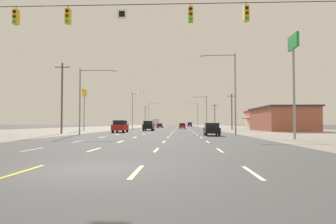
% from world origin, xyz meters
% --- Properties ---
extents(ground_plane, '(572.00, 572.00, 0.00)m').
position_xyz_m(ground_plane, '(0.00, 66.00, 0.00)').
color(ground_plane, '#4C4C4F').
extents(lot_apron_left, '(28.00, 440.00, 0.01)m').
position_xyz_m(lot_apron_left, '(-24.75, 66.00, 0.00)').
color(lot_apron_left, gray).
rests_on(lot_apron_left, ground).
extents(lot_apron_right, '(28.00, 440.00, 0.01)m').
position_xyz_m(lot_apron_right, '(24.75, 66.00, 0.00)').
color(lot_apron_right, gray).
rests_on(lot_apron_right, ground).
extents(lane_markings, '(10.64, 227.60, 0.01)m').
position_xyz_m(lane_markings, '(0.00, 104.50, 0.01)').
color(lane_markings, white).
rests_on(lane_markings, ground).
extents(signal_span_wire, '(26.21, 0.52, 9.66)m').
position_xyz_m(signal_span_wire, '(-0.01, 8.16, 5.67)').
color(signal_span_wire, brown).
rests_on(signal_span_wire, ground).
extents(hatchback_far_right_nearest, '(1.72, 3.90, 1.54)m').
position_xyz_m(hatchback_far_right_nearest, '(6.85, 26.91, 0.78)').
color(hatchback_far_right_nearest, black).
rests_on(hatchback_far_right_nearest, ground).
extents(suv_far_left_near, '(1.98, 4.90, 1.98)m').
position_xyz_m(suv_far_left_near, '(-6.86, 39.43, 1.03)').
color(suv_far_left_near, red).
rests_on(suv_far_left_near, ground).
extents(suv_inner_left_mid, '(1.98, 4.90, 1.98)m').
position_xyz_m(suv_inner_left_mid, '(-3.43, 51.28, 1.03)').
color(suv_inner_left_mid, black).
rests_on(suv_inner_left_mid, ground).
extents(hatchback_inner_right_midfar, '(1.72, 3.90, 1.54)m').
position_xyz_m(hatchback_inner_right_midfar, '(3.54, 72.27, 0.78)').
color(hatchback_inner_right_midfar, red).
rests_on(hatchback_inner_right_midfar, ground).
extents(sedan_inner_left_far, '(1.80, 4.50, 1.46)m').
position_xyz_m(sedan_inner_left_far, '(-3.71, 88.50, 0.76)').
color(sedan_inner_left_far, maroon).
rests_on(sedan_inner_left_far, ground).
extents(box_truck_far_left_farther, '(2.40, 7.20, 3.23)m').
position_xyz_m(box_truck_far_left_farther, '(-7.09, 112.49, 1.84)').
color(box_truck_far_left_farther, silver).
rests_on(box_truck_far_left_farther, ground).
extents(suv_far_right_farthest, '(1.98, 4.90, 1.98)m').
position_xyz_m(suv_far_right_farthest, '(7.21, 127.31, 1.03)').
color(suv_far_right_farthest, '#4C196B').
rests_on(suv_far_right_farthest, ground).
extents(storefront_right_row_1, '(9.49, 17.33, 4.78)m').
position_xyz_m(storefront_right_row_1, '(23.54, 52.28, 2.41)').
color(storefront_right_row_1, '#A35642').
rests_on(storefront_right_row_1, ground).
extents(storefront_right_row_2, '(11.46, 18.37, 5.29)m').
position_xyz_m(storefront_right_row_2, '(28.13, 76.79, 2.67)').
color(storefront_right_row_2, beige).
rests_on(storefront_right_row_2, ground).
extents(pole_sign_left_row_1, '(0.24, 2.65, 8.59)m').
position_xyz_m(pole_sign_left_row_1, '(-16.96, 51.91, 6.69)').
color(pole_sign_left_row_1, gray).
rests_on(pole_sign_left_row_1, ground).
extents(pole_sign_right_row_0, '(0.24, 2.31, 9.96)m').
position_xyz_m(pole_sign_right_row_0, '(13.86, 19.19, 7.51)').
color(pole_sign_right_row_0, gray).
rests_on(pole_sign_right_row_0, ground).
extents(streetlight_left_row_0, '(4.97, 0.26, 8.73)m').
position_xyz_m(streetlight_left_row_0, '(-9.55, 29.19, 5.21)').
color(streetlight_left_row_0, gray).
rests_on(streetlight_left_row_0, ground).
extents(streetlight_right_row_0, '(4.63, 0.26, 10.57)m').
position_xyz_m(streetlight_right_row_0, '(9.69, 29.19, 6.13)').
color(streetlight_right_row_0, gray).
rests_on(streetlight_right_row_0, ground).
extents(streetlight_left_row_1, '(3.69, 0.26, 10.02)m').
position_xyz_m(streetlight_left_row_1, '(-9.81, 72.23, 5.73)').
color(streetlight_left_row_1, gray).
rests_on(streetlight_left_row_1, ground).
extents(streetlight_right_row_1, '(3.85, 0.26, 8.95)m').
position_xyz_m(streetlight_right_row_1, '(9.75, 72.23, 5.20)').
color(streetlight_right_row_1, gray).
rests_on(streetlight_right_row_1, ground).
extents(streetlight_left_row_2, '(4.06, 0.26, 10.13)m').
position_xyz_m(streetlight_left_row_2, '(-9.76, 115.27, 5.83)').
color(streetlight_left_row_2, gray).
rests_on(streetlight_left_row_2, ground).
extents(streetlight_right_row_2, '(4.39, 0.26, 9.88)m').
position_xyz_m(streetlight_right_row_2, '(9.70, 115.27, 5.74)').
color(streetlight_right_row_2, gray).
rests_on(streetlight_right_row_2, ground).
extents(utility_pole_left_row_0, '(2.20, 0.26, 10.17)m').
position_xyz_m(utility_pole_left_row_0, '(-13.92, 32.59, 5.28)').
color(utility_pole_left_row_0, brown).
rests_on(utility_pole_left_row_0, ground).
extents(utility_pole_right_row_1, '(2.20, 0.26, 8.38)m').
position_xyz_m(utility_pole_right_row_1, '(14.92, 60.14, 4.38)').
color(utility_pole_right_row_1, brown).
rests_on(utility_pole_right_row_1, ground).
extents(utility_pole_right_row_2, '(2.20, 0.26, 8.35)m').
position_xyz_m(utility_pole_right_row_2, '(15.05, 96.04, 4.36)').
color(utility_pole_right_row_2, brown).
rests_on(utility_pole_right_row_2, ground).
extents(utility_pole_left_row_3, '(2.20, 0.26, 9.76)m').
position_xyz_m(utility_pole_left_row_3, '(-13.94, 133.96, 5.07)').
color(utility_pole_left_row_3, brown).
rests_on(utility_pole_left_row_3, ground).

